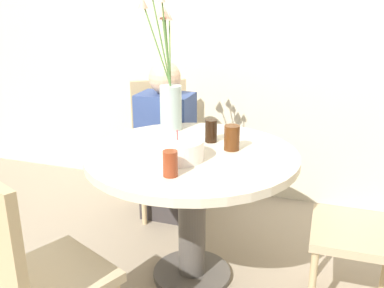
% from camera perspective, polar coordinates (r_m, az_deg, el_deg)
% --- Properties ---
extents(ground_plane, '(16.00, 16.00, 0.00)m').
position_cam_1_polar(ground_plane, '(2.40, 0.00, -17.13)').
color(ground_plane, gray).
extents(wall_back, '(8.00, 0.05, 2.60)m').
position_cam_1_polar(wall_back, '(3.04, 7.24, 16.68)').
color(wall_back, beige).
rests_on(wall_back, ground_plane).
extents(dining_table, '(1.03, 1.03, 0.71)m').
position_cam_1_polar(dining_table, '(2.12, 0.00, -4.81)').
color(dining_table, beige).
rests_on(dining_table, ground_plane).
extents(chair_far_back, '(0.55, 0.55, 0.88)m').
position_cam_1_polar(chair_far_back, '(2.93, -4.02, 0.58)').
color(chair_far_back, tan).
rests_on(chair_far_back, ground_plane).
extents(chair_near_front, '(0.53, 0.53, 0.88)m').
position_cam_1_polar(chair_near_front, '(1.70, -20.98, -15.24)').
color(chair_near_front, tan).
rests_on(chair_near_front, ground_plane).
extents(chair_left_flank, '(0.41, 0.41, 0.88)m').
position_cam_1_polar(chair_left_flank, '(2.08, 23.64, -9.05)').
color(chair_left_flank, tan).
rests_on(chair_left_flank, ground_plane).
extents(birthday_cake, '(0.24, 0.24, 0.14)m').
position_cam_1_polar(birthday_cake, '(1.96, -1.95, -0.72)').
color(birthday_cake, white).
rests_on(birthday_cake, dining_table).
extents(flower_vase, '(0.26, 0.20, 0.75)m').
position_cam_1_polar(flower_vase, '(2.38, -3.16, 7.30)').
color(flower_vase, '#9EB2AD').
rests_on(flower_vase, dining_table).
extents(side_plate, '(0.22, 0.22, 0.01)m').
position_cam_1_polar(side_plate, '(2.21, -5.93, 0.39)').
color(side_plate, silver).
rests_on(side_plate, dining_table).
extents(drink_glass_0, '(0.06, 0.06, 0.11)m').
position_cam_1_polar(drink_glass_0, '(1.77, -2.92, -2.63)').
color(drink_glass_0, maroon).
rests_on(drink_glass_0, dining_table).
extents(drink_glass_1, '(0.06, 0.06, 0.12)m').
position_cam_1_polar(drink_glass_1, '(2.19, 2.56, 1.76)').
color(drink_glass_1, black).
rests_on(drink_glass_1, dining_table).
extents(drink_glass_2, '(0.08, 0.08, 0.12)m').
position_cam_1_polar(drink_glass_2, '(2.08, 5.34, 0.84)').
color(drink_glass_2, '#51280F').
rests_on(drink_glass_2, dining_table).
extents(person_guest, '(0.34, 0.24, 1.04)m').
position_cam_1_polar(person_guest, '(2.78, -3.45, -0.46)').
color(person_guest, '#383333').
rests_on(person_guest, ground_plane).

